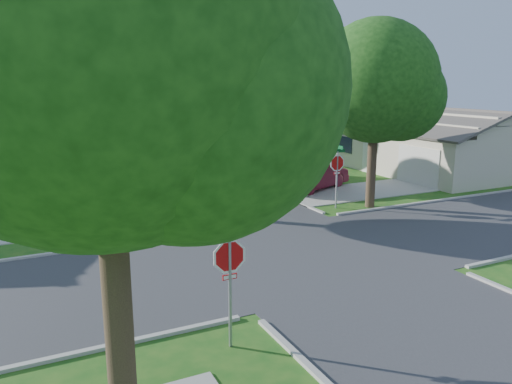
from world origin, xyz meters
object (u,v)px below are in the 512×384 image
at_px(tree_w_mid, 76,71).
at_px(tree_e_mid, 211,75).
at_px(tree_e_far, 163,80).
at_px(tree_ne_corner, 377,87).
at_px(stop_sign_sw, 230,262).
at_px(tree_w_near, 108,75).
at_px(house_ne_far, 289,126).
at_px(car_curb_east, 143,143).
at_px(car_curb_west, 101,136).
at_px(house_ne_near, 422,147).
at_px(stop_sign_ne, 337,166).
at_px(tree_e_near, 293,85).
at_px(tree_sw_corner, 106,51).
at_px(car_driveway, 314,175).
at_px(tree_w_far, 59,85).

bearing_deg(tree_w_mid, tree_e_mid, -0.00).
height_order(tree_e_far, tree_ne_corner, tree_e_far).
bearing_deg(stop_sign_sw, tree_e_far, 76.27).
bearing_deg(stop_sign_sw, tree_w_near, 89.77).
relative_size(house_ne_far, car_curb_east, 3.42).
height_order(tree_e_far, car_curb_west, tree_e_far).
bearing_deg(tree_e_far, car_curb_east, -120.64).
bearing_deg(house_ne_near, tree_e_mid, 138.30).
height_order(stop_sign_ne, house_ne_far, house_ne_far).
xyz_separation_m(stop_sign_ne, tree_e_far, (0.05, 29.31, 3.95)).
height_order(tree_e_near, tree_sw_corner, tree_sw_corner).
xyz_separation_m(tree_sw_corner, car_curb_east, (8.64, 35.00, -5.59)).
relative_size(house_ne_near, car_curb_west, 2.66).
distance_m(house_ne_near, car_driveway, 10.28).
relative_size(stop_sign_sw, tree_e_near, 0.36).
height_order(house_ne_near, car_driveway, house_ne_near).
xyz_separation_m(house_ne_near, car_driveway, (-9.99, -2.30, -0.71)).
height_order(tree_e_far, house_ne_far, tree_e_far).
bearing_deg(stop_sign_ne, tree_e_mid, 89.80).
distance_m(tree_w_near, tree_w_far, 25.01).
relative_size(stop_sign_ne, tree_ne_corner, 0.34).
height_order(tree_w_far, car_curb_west, tree_w_far).
height_order(tree_w_far, car_curb_east, tree_w_far).
distance_m(tree_w_near, tree_ne_corner, 12.02).
bearing_deg(stop_sign_sw, stop_sign_ne, 45.00).
xyz_separation_m(stop_sign_sw, tree_sw_corner, (-2.74, -2.29, 4.23)).
xyz_separation_m(tree_w_near, tree_w_mid, (0.00, 12.00, 0.37)).
height_order(tree_e_mid, tree_e_far, tree_e_mid).
height_order(tree_ne_corner, car_driveway, tree_ne_corner).
height_order(tree_w_mid, car_curb_west, tree_w_mid).
height_order(tree_w_far, house_ne_far, tree_w_far).
relative_size(stop_sign_sw, stop_sign_ne, 1.00).
xyz_separation_m(stop_sign_ne, house_ne_near, (11.29, 6.30, -0.51)).
xyz_separation_m(tree_e_far, house_ne_near, (11.24, -23.01, -4.46)).
relative_size(tree_ne_corner, car_curb_east, 2.18).
bearing_deg(car_curb_east, stop_sign_ne, -75.98).
relative_size(stop_sign_sw, tree_sw_corner, 0.31).
bearing_deg(house_ne_far, car_curb_west, 161.03).
bearing_deg(tree_w_near, tree_ne_corner, -23.56).
xyz_separation_m(tree_w_near, house_ne_far, (20.64, 19.99, -4.60)).
bearing_deg(tree_w_near, tree_sw_corner, -99.90).
distance_m(tree_sw_corner, house_ne_near, 29.92).
height_order(car_curb_east, car_curb_west, car_curb_west).
bearing_deg(tree_w_mid, tree_w_far, 90.05).
xyz_separation_m(house_ne_near, car_curb_east, (-14.79, 17.01, -0.84)).
xyz_separation_m(tree_sw_corner, tree_ne_corner, (13.80, 11.20, -0.67)).
bearing_deg(tree_ne_corner, stop_sign_ne, 163.45).
bearing_deg(car_curb_east, car_driveway, -70.56).
relative_size(stop_sign_ne, tree_w_mid, 0.31).
bearing_deg(tree_w_far, tree_w_mid, -89.95).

